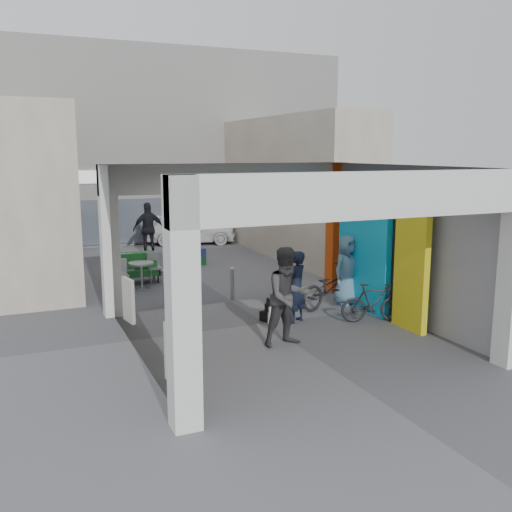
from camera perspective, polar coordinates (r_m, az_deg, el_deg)
name	(u,v)px	position (r m, az deg, el deg)	size (l,w,h in m)	color
ground	(265,323)	(12.83, 0.86, -6.76)	(90.00, 90.00, 0.00)	#5B5B60
arcade_canopy	(305,224)	(11.85, 4.91, 3.17)	(6.40, 6.45, 6.40)	silver
far_building	(133,146)	(25.67, -12.22, 10.65)	(18.00, 4.08, 8.00)	silver
plaza_bldg_left	(29,194)	(18.73, -21.75, 5.75)	(2.00, 9.00, 5.00)	beige
plaza_bldg_right	(293,187)	(21.00, 3.74, 6.89)	(2.00, 9.00, 5.00)	beige
bollard_left	(165,288)	(14.26, -9.08, -3.19)	(0.09, 0.09, 0.93)	#94979C
bollard_center	(232,284)	(14.74, -2.38, -2.81)	(0.09, 0.09, 0.83)	#94979C
bollard_right	(283,276)	(15.53, 2.72, -1.99)	(0.09, 0.09, 0.91)	#94979C
advert_board_near	(173,354)	(9.60, -8.28, -9.69)	(0.17, 0.56, 1.00)	white
advert_board_far	(129,300)	(13.14, -12.61, -4.30)	(0.18, 0.56, 1.00)	white
cafe_set	(136,276)	(16.55, -11.96, -1.93)	(1.46, 1.18, 0.89)	#A6A7AC
produce_stand	(137,271)	(17.00, -11.79, -1.49)	(1.32, 0.71, 0.87)	black
crate_stack	(198,257)	(19.39, -5.83, -0.05)	(0.50, 0.41, 0.56)	#1A5C1E
border_collie	(269,312)	(12.87, 1.28, -5.60)	(0.22, 0.43, 0.60)	black
man_with_dog	(296,287)	(12.77, 4.03, -3.10)	(0.59, 0.39, 1.62)	black
man_back_turned	(288,297)	(11.23, 3.19, -4.08)	(0.96, 0.74, 1.97)	#3B3B3D
man_elderly	(347,270)	(14.35, 9.11, -1.40)	(0.86, 0.56, 1.76)	teal
man_crates	(149,229)	(21.35, -10.69, 2.68)	(1.14, 0.48, 1.95)	black
bicycle_front	(330,287)	(14.14, 7.44, -3.10)	(0.67, 1.92, 1.01)	black
bicycle_rear	(373,303)	(13.10, 11.66, -4.60)	(0.42, 1.48, 0.89)	black
white_van	(190,228)	(23.84, -6.65, 2.79)	(1.53, 3.80, 1.29)	silver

